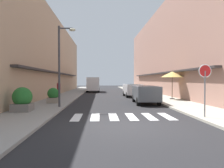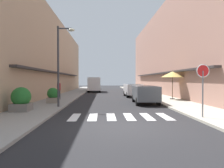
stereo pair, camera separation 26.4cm
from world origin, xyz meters
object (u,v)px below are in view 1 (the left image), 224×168
at_px(parked_car_near, 145,92).
at_px(pedestrian_walking_near, 59,90).
at_px(planter_midblock, 53,95).
at_px(street_lamp, 62,58).
at_px(delivery_van, 93,83).
at_px(cafe_umbrella, 172,75).
at_px(planter_corner, 22,99).
at_px(parked_car_mid, 132,89).
at_px(planter_far, 153,91).
at_px(round_street_sign, 205,77).

distance_m(parked_car_near, pedestrian_walking_near, 8.10).
bearing_deg(planter_midblock, street_lamp, -65.10).
height_order(delivery_van, planter_midblock, delivery_van).
xyz_separation_m(cafe_umbrella, planter_corner, (-11.40, -7.04, -1.66)).
xyz_separation_m(parked_car_near, planter_midblock, (-7.44, -0.03, -0.21)).
relative_size(parked_car_mid, planter_far, 3.90).
xyz_separation_m(parked_car_near, planter_corner, (-8.22, -4.36, -0.12)).
height_order(round_street_sign, cafe_umbrella, cafe_umbrella).
xyz_separation_m(street_lamp, planter_midblock, (-1.16, 2.50, -2.74)).
bearing_deg(delivery_van, round_street_sign, -75.14).
distance_m(parked_car_near, delivery_van, 17.77).
distance_m(planter_corner, pedestrian_walking_near, 7.21).
xyz_separation_m(planter_midblock, pedestrian_walking_near, (-0.15, 2.85, 0.34)).
xyz_separation_m(round_street_sign, street_lamp, (-7.71, 4.26, 1.35)).
bearing_deg(pedestrian_walking_near, cafe_umbrella, -62.05).
xyz_separation_m(delivery_van, cafe_umbrella, (8.08, -14.39, 1.06)).
distance_m(cafe_umbrella, pedestrian_walking_near, 10.86).
bearing_deg(planter_corner, street_lamp, 43.27).
height_order(parked_car_mid, pedestrian_walking_near, pedestrian_walking_near).
bearing_deg(street_lamp, planter_corner, -136.73).
height_order(parked_car_near, cafe_umbrella, cafe_umbrella).
xyz_separation_m(parked_car_near, cafe_umbrella, (3.18, 2.68, 1.55)).
height_order(parked_car_near, round_street_sign, round_street_sign).
xyz_separation_m(parked_car_near, street_lamp, (-6.28, -2.53, 2.53)).
distance_m(round_street_sign, street_lamp, 8.91).
xyz_separation_m(parked_car_mid, delivery_van, (-4.90, 10.12, 0.48)).
bearing_deg(pedestrian_walking_near, planter_far, -37.96).
height_order(delivery_van, round_street_sign, round_street_sign).
height_order(parked_car_near, pedestrian_walking_near, pedestrian_walking_near).
bearing_deg(street_lamp, cafe_umbrella, 28.86).
bearing_deg(delivery_van, cafe_umbrella, -60.69).
xyz_separation_m(parked_car_mid, planter_far, (2.52, 0.23, -0.31)).
height_order(street_lamp, planter_far, street_lamp).
bearing_deg(pedestrian_walking_near, planter_corner, -156.39).
bearing_deg(planter_far, pedestrian_walking_near, -156.64).
height_order(parked_car_mid, delivery_van, delivery_van).
xyz_separation_m(planter_corner, planter_far, (10.75, 11.55, -0.19)).
bearing_deg(planter_far, delivery_van, 126.91).
distance_m(parked_car_mid, delivery_van, 11.25).
relative_size(cafe_umbrella, planter_midblock, 2.20).
bearing_deg(cafe_umbrella, pedestrian_walking_near, 179.27).
bearing_deg(planter_corner, parked_car_mid, 54.00).
bearing_deg(planter_far, round_street_sign, -94.47).
xyz_separation_m(delivery_van, round_street_sign, (6.33, -23.87, 0.69)).
height_order(street_lamp, pedestrian_walking_near, street_lamp).
height_order(cafe_umbrella, planter_far, cafe_umbrella).
relative_size(round_street_sign, planter_corner, 1.85).
height_order(round_street_sign, street_lamp, street_lamp).
relative_size(parked_car_mid, pedestrian_walking_near, 2.36).
distance_m(delivery_van, street_lamp, 19.76).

